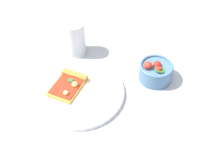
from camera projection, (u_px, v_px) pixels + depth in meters
The scene contains 6 objects.
ground_plane at pixel (83, 99), 0.88m from camera, with size 2.40×2.40×0.00m, color #B2B7BC.
plate at pixel (78, 93), 0.89m from camera, with size 0.27×0.27×0.01m, color white.
pizza_slice_main at pixel (69, 84), 0.89m from camera, with size 0.10×0.13×0.03m.
salad_bowl at pixel (156, 71), 0.92m from camera, with size 0.10×0.10×0.07m.
soda_glass at pixel (75, 38), 0.99m from camera, with size 0.07×0.07×0.12m.
paper_napkin at pixel (147, 155), 0.75m from camera, with size 0.13×0.14×0.00m, color silver.
Camera 1 is at (0.40, -0.42, 0.67)m, focal length 47.92 mm.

